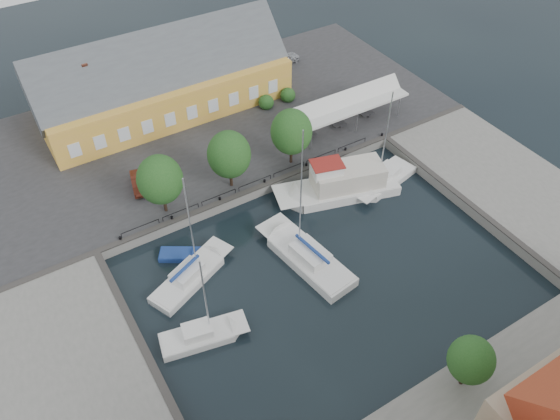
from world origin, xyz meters
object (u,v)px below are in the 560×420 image
Objects in this scene: center_sailboat at (307,258)px; launch_nw at (180,256)px; west_boat_c at (202,337)px; tent_canopy at (348,104)px; car_silver at (284,59)px; east_boat_a at (383,181)px; car_red at (139,183)px; warehouse at (158,83)px; trawler at (341,185)px; west_boat_a at (191,277)px.

launch_nw is (-9.40, 6.37, -0.27)m from center_sailboat.
tent_canopy is at bearing 32.28° from west_boat_c.
launch_nw is at bearing 123.15° from car_silver.
car_silver is 0.40× the size of east_boat_a.
center_sailboat reaches higher than car_red.
center_sailboat is at bearing -85.86° from warehouse.
center_sailboat is at bearing -159.20° from east_boat_a.
center_sailboat is 9.79m from trawler.
west_boat_a reaches higher than car_silver.
car_silver is 41.73m from west_boat_c.
trawler reaches higher than tent_canopy.
center_sailboat reaches higher than warehouse.
center_sailboat reaches higher than launch_nw.
east_boat_a is 1.22× the size of west_boat_c.
west_boat_a is 6.15m from west_boat_c.
car_red is 0.32× the size of east_boat_a.
tent_canopy is 0.99× the size of center_sailboat.
car_silver is 33.27m from center_sailboat.
car_red reaches higher than launch_nw.
warehouse is 23.13m from launch_nw.
west_boat_a reaches higher than trawler.
tent_canopy is 10.94m from trawler.
trawler is at bearing 167.91° from east_boat_a.
tent_canopy is at bearing 77.47° from east_boat_a.
warehouse is at bearing 94.14° from center_sailboat.
east_boat_a is (14.54, -23.09, -4.17)m from warehouse.
east_boat_a reaches higher than tent_canopy.
center_sailboat is 10.24m from west_boat_a.
launch_nw is (0.24, 2.89, -0.18)m from west_boat_a.
east_boat_a is at bearing 3.32° from west_boat_a.
tent_canopy is 1.08× the size of trawler.
car_silver is 34.02m from launch_nw.
east_boat_a is at bearing -4.20° from launch_nw.
west_boat_a reaches higher than west_boat_c.
warehouse is 2.50× the size of west_boat_a.
car_red is at bearing -121.74° from warehouse.
tent_canopy is at bearing -39.86° from warehouse.
trawler is 17.69m from west_boat_a.
trawler is (9.91, -22.10, -3.41)m from warehouse.
trawler is 20.97m from west_boat_c.
center_sailboat reaches higher than west_boat_c.
east_boat_a is at bearing 163.39° from car_silver.
car_red is 0.29× the size of trawler.
west_boat_a is 2.83× the size of launch_nw.
car_red is 0.93× the size of launch_nw.
west_boat_a is at bearing 73.34° from west_boat_c.
east_boat_a reaches higher than car_red.
west_boat_c is (-19.29, -8.17, -0.76)m from trawler.
east_boat_a reaches higher than west_boat_a.
tent_canopy is 3.73× the size of car_red.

